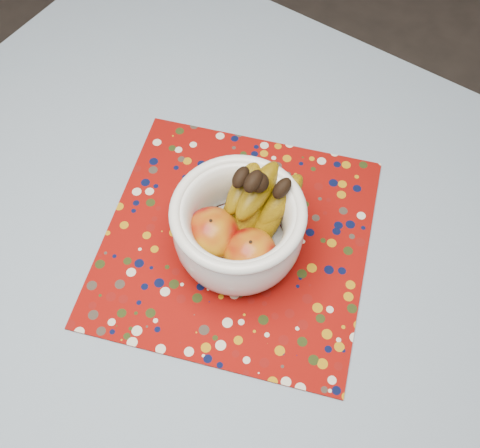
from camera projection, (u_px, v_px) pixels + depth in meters
The scene contains 4 objects.
table at pixel (189, 299), 1.00m from camera, with size 1.20×1.20×0.75m.
tablecloth at pixel (185, 281), 0.93m from camera, with size 1.32×1.32×0.01m, color slate.
placemat at pixel (236, 240), 0.96m from camera, with size 0.44×0.44×0.00m, color maroon.
fruit_bowl at pixel (242, 223), 0.89m from camera, with size 0.21×0.23×0.18m.
Camera 1 is at (0.29, -0.26, 1.61)m, focal length 42.00 mm.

